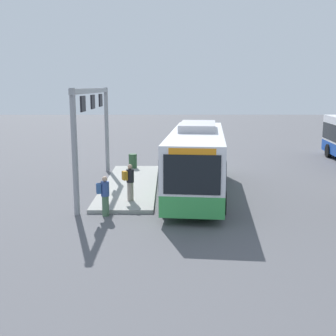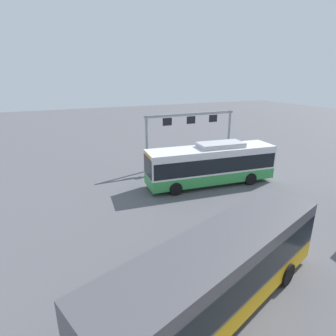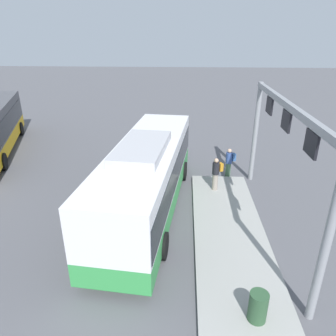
% 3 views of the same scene
% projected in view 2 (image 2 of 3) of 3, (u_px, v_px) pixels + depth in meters
% --- Properties ---
extents(ground_plane, '(120.00, 120.00, 0.00)m').
position_uv_depth(ground_plane, '(210.00, 184.00, 22.92)').
color(ground_plane, '#56565B').
extents(platform_curb, '(10.00, 2.80, 0.16)m').
position_uv_depth(platform_curb, '(204.00, 168.00, 26.46)').
color(platform_curb, '#9E9E99').
rests_on(platform_curb, ground).
extents(bus_main, '(10.76, 3.59, 3.46)m').
position_uv_depth(bus_main, '(211.00, 163.00, 22.34)').
color(bus_main, green).
rests_on(bus_main, ground).
extents(bus_background_left, '(11.11, 5.83, 3.10)m').
position_uv_depth(bus_background_left, '(219.00, 270.00, 10.14)').
color(bus_background_left, '#EAAD14').
rests_on(bus_background_left, ground).
extents(person_boarding, '(0.52, 0.60, 1.67)m').
position_uv_depth(person_boarding, '(173.00, 164.00, 24.55)').
color(person_boarding, gray).
rests_on(person_boarding, platform_curb).
extents(person_waiting_near, '(0.44, 0.58, 1.67)m').
position_uv_depth(person_waiting_near, '(150.00, 166.00, 24.64)').
color(person_waiting_near, '#476B4C').
rests_on(person_waiting_near, ground).
extents(platform_sign_gantry, '(9.49, 0.24, 5.20)m').
position_uv_depth(platform_sign_gantry, '(191.00, 128.00, 26.59)').
color(platform_sign_gantry, gray).
rests_on(platform_sign_gantry, ground).
extents(trash_bin, '(0.52, 0.52, 0.90)m').
position_uv_depth(trash_bin, '(239.00, 157.00, 28.16)').
color(trash_bin, '#2D5133').
rests_on(trash_bin, platform_curb).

